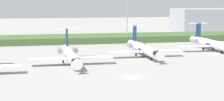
# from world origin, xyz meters

# --- Properties ---
(ground_plane) EXTENTS (500.00, 500.00, 0.00)m
(ground_plane) POSITION_xyz_m (0.00, 30.00, 0.00)
(ground_plane) COLOR #9E9B96
(grass_berm) EXTENTS (320.00, 20.00, 2.57)m
(grass_berm) POSITION_xyz_m (0.00, 74.78, 1.28)
(grass_berm) COLOR #426033
(grass_berm) RESTS_ON ground
(regional_jet_third) EXTENTS (22.81, 31.00, 9.00)m
(regional_jet_third) POSITION_xyz_m (-12.31, 20.61, 2.54)
(regional_jet_third) COLOR white
(regional_jet_third) RESTS_ON ground
(regional_jet_fourth) EXTENTS (22.81, 31.00, 9.00)m
(regional_jet_fourth) POSITION_xyz_m (11.28, 29.75, 2.54)
(regional_jet_fourth) COLOR white
(regional_jet_fourth) RESTS_ON ground
(regional_jet_fifth) EXTENTS (22.81, 31.00, 9.00)m
(regional_jet_fifth) POSITION_xyz_m (38.15, 38.29, 2.54)
(regional_jet_fifth) COLOR white
(regional_jet_fifth) RESTS_ON ground
(antenna_mast) EXTENTS (4.40, 0.50, 21.14)m
(antenna_mast) POSITION_xyz_m (18.66, 79.90, 8.81)
(antenna_mast) COLOR #B2B2B7
(antenna_mast) RESTS_ON ground
(distant_hangar) EXTENTS (53.22, 21.86, 12.53)m
(distant_hangar) POSITION_xyz_m (80.41, 110.16, 6.26)
(distant_hangar) COLOR #9EA3AD
(distant_hangar) RESTS_ON ground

